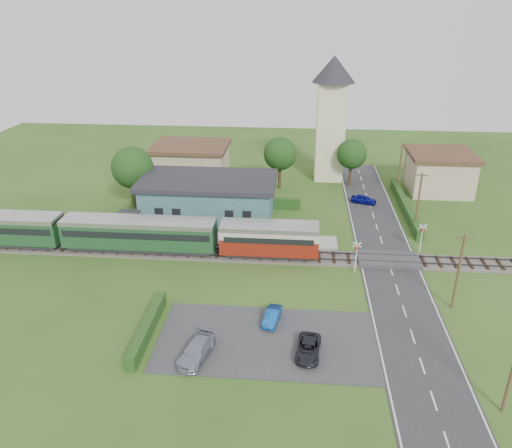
# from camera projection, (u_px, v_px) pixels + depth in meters

# --- Properties ---
(ground) EXTENTS (120.00, 120.00, 0.00)m
(ground) POSITION_uv_depth(u_px,v_px,m) (290.00, 267.00, 49.80)
(ground) COLOR #2D4C19
(railway_track) EXTENTS (76.00, 3.20, 0.49)m
(railway_track) POSITION_uv_depth(u_px,v_px,m) (290.00, 257.00, 51.57)
(railway_track) COLOR #4C443D
(railway_track) RESTS_ON ground
(road) EXTENTS (6.00, 70.00, 0.05)m
(road) POSITION_uv_depth(u_px,v_px,m) (391.00, 271.00, 49.00)
(road) COLOR #28282B
(road) RESTS_ON ground
(car_park) EXTENTS (17.00, 9.00, 0.08)m
(car_park) POSITION_uv_depth(u_px,v_px,m) (267.00, 340.00, 38.99)
(car_park) COLOR #333335
(car_park) RESTS_ON ground
(crossing_deck) EXTENTS (6.20, 3.40, 0.45)m
(crossing_deck) POSITION_uv_depth(u_px,v_px,m) (388.00, 260.00, 50.74)
(crossing_deck) COLOR #333335
(crossing_deck) RESTS_ON ground
(platform) EXTENTS (30.00, 3.00, 0.45)m
(platform) POSITION_uv_depth(u_px,v_px,m) (200.00, 239.00, 55.22)
(platform) COLOR gray
(platform) RESTS_ON ground
(equipment_hut) EXTENTS (2.30, 2.30, 2.55)m
(equipment_hut) POSITION_uv_depth(u_px,v_px,m) (129.00, 224.00, 55.23)
(equipment_hut) COLOR beige
(equipment_hut) RESTS_ON platform
(station_building) EXTENTS (16.00, 9.00, 5.30)m
(station_building) POSITION_uv_depth(u_px,v_px,m) (209.00, 199.00, 59.48)
(station_building) COLOR #395D65
(station_building) RESTS_ON ground
(train) EXTENTS (43.20, 2.90, 3.40)m
(train) POSITION_uv_depth(u_px,v_px,m) (110.00, 232.00, 52.22)
(train) COLOR #232328
(train) RESTS_ON ground
(church_tower) EXTENTS (6.00, 6.00, 17.60)m
(church_tower) POSITION_uv_depth(u_px,v_px,m) (332.00, 110.00, 70.69)
(church_tower) COLOR beige
(church_tower) RESTS_ON ground
(house_west) EXTENTS (10.80, 8.80, 5.50)m
(house_west) POSITION_uv_depth(u_px,v_px,m) (191.00, 163.00, 72.57)
(house_west) COLOR tan
(house_west) RESTS_ON ground
(house_east) EXTENTS (8.80, 8.80, 5.50)m
(house_east) POSITION_uv_depth(u_px,v_px,m) (439.00, 171.00, 68.91)
(house_east) COLOR tan
(house_east) RESTS_ON ground
(hedge_carpark) EXTENTS (0.80, 9.00, 1.20)m
(hedge_carpark) POSITION_uv_depth(u_px,v_px,m) (147.00, 328.00, 39.50)
(hedge_carpark) COLOR #193814
(hedge_carpark) RESTS_ON ground
(hedge_roadside) EXTENTS (0.80, 18.00, 1.20)m
(hedge_roadside) POSITION_uv_depth(u_px,v_px,m) (405.00, 206.00, 62.99)
(hedge_roadside) COLOR #193814
(hedge_roadside) RESTS_ON ground
(hedge_station) EXTENTS (22.00, 0.80, 1.30)m
(hedge_station) POSITION_uv_depth(u_px,v_px,m) (215.00, 201.00, 64.41)
(hedge_station) COLOR #193814
(hedge_station) RESTS_ON ground
(tree_a) EXTENTS (5.20, 5.20, 8.00)m
(tree_a) POSITION_uv_depth(u_px,v_px,m) (132.00, 168.00, 61.90)
(tree_a) COLOR #332316
(tree_a) RESTS_ON ground
(tree_b) EXTENTS (4.60, 4.60, 7.34)m
(tree_b) POSITION_uv_depth(u_px,v_px,m) (280.00, 154.00, 68.82)
(tree_b) COLOR #332316
(tree_b) RESTS_ON ground
(tree_c) EXTENTS (4.20, 4.20, 6.78)m
(tree_c) POSITION_uv_depth(u_px,v_px,m) (352.00, 154.00, 70.01)
(tree_c) COLOR #332316
(tree_c) RESTS_ON ground
(utility_pole_b) EXTENTS (1.40, 0.22, 7.00)m
(utility_pole_b) POSITION_uv_depth(u_px,v_px,m) (459.00, 271.00, 41.75)
(utility_pole_b) COLOR #473321
(utility_pole_b) RESTS_ON ground
(utility_pole_c) EXTENTS (1.40, 0.22, 7.00)m
(utility_pole_c) POSITION_uv_depth(u_px,v_px,m) (418.00, 201.00, 56.30)
(utility_pole_c) COLOR #473321
(utility_pole_c) RESTS_ON ground
(utility_pole_d) EXTENTS (1.40, 0.22, 7.00)m
(utility_pole_d) POSITION_uv_depth(u_px,v_px,m) (400.00, 169.00, 67.21)
(utility_pole_d) COLOR #473321
(utility_pole_d) RESTS_ON ground
(crossing_signal_near) EXTENTS (0.84, 0.28, 3.28)m
(crossing_signal_near) POSITION_uv_depth(u_px,v_px,m) (356.00, 252.00, 48.05)
(crossing_signal_near) COLOR silver
(crossing_signal_near) RESTS_ON ground
(crossing_signal_far) EXTENTS (0.84, 0.28, 3.28)m
(crossing_signal_far) POSITION_uv_depth(u_px,v_px,m) (422.00, 234.00, 51.85)
(crossing_signal_far) COLOR silver
(crossing_signal_far) RESTS_ON ground
(streetlamp_west) EXTENTS (0.30, 0.30, 5.15)m
(streetlamp_west) POSITION_uv_depth(u_px,v_px,m) (134.00, 170.00, 68.47)
(streetlamp_west) COLOR #3F3F47
(streetlamp_west) RESTS_ON ground
(streetlamp_east) EXTENTS (0.30, 0.30, 5.15)m
(streetlamp_east) POSITION_uv_depth(u_px,v_px,m) (406.00, 162.00, 71.86)
(streetlamp_east) COLOR #3F3F47
(streetlamp_east) RESTS_ON ground
(car_on_road) EXTENTS (3.51, 2.30, 1.11)m
(car_on_road) POSITION_uv_depth(u_px,v_px,m) (364.00, 199.00, 65.24)
(car_on_road) COLOR #0A0D7C
(car_on_road) RESTS_ON road
(car_park_blue) EXTENTS (1.62, 3.25, 1.02)m
(car_park_blue) POSITION_uv_depth(u_px,v_px,m) (272.00, 316.00, 41.01)
(car_park_blue) COLOR #0B4292
(car_park_blue) RESTS_ON car_park
(car_park_silver) EXTENTS (2.72, 4.58, 1.24)m
(car_park_silver) POSITION_uv_depth(u_px,v_px,m) (197.00, 350.00, 36.84)
(car_park_silver) COLOR #898CA1
(car_park_silver) RESTS_ON car_park
(car_park_dark) EXTENTS (2.10, 3.89, 1.04)m
(car_park_dark) POSITION_uv_depth(u_px,v_px,m) (308.00, 348.00, 37.19)
(car_park_dark) COLOR black
(car_park_dark) RESTS_ON car_park
(pedestrian_near) EXTENTS (0.68, 0.47, 1.80)m
(pedestrian_near) POSITION_uv_depth(u_px,v_px,m) (265.00, 232.00, 54.29)
(pedestrian_near) COLOR gray
(pedestrian_near) RESTS_ON platform
(pedestrian_far) EXTENTS (0.65, 0.80, 1.53)m
(pedestrian_far) POSITION_uv_depth(u_px,v_px,m) (128.00, 230.00, 55.10)
(pedestrian_far) COLOR gray
(pedestrian_far) RESTS_ON platform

